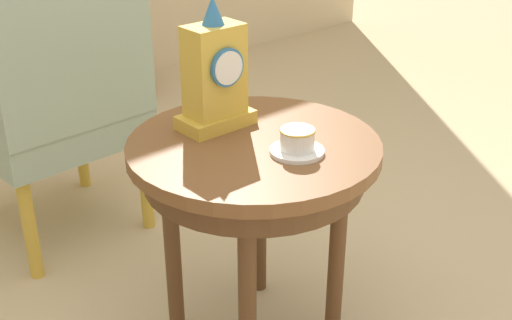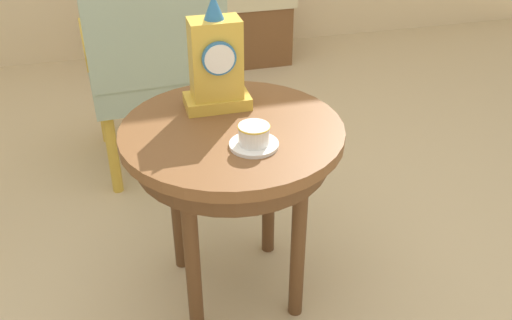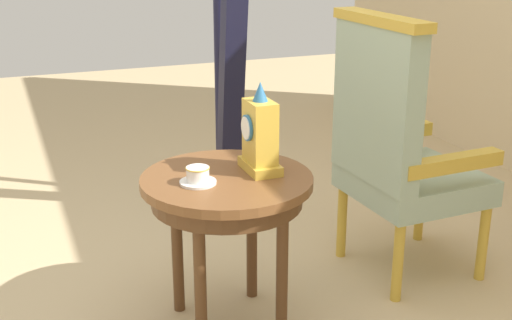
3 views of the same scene
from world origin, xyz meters
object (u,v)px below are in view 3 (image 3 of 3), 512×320
teacup_left (198,176)px  harp (228,85)px  mantel_clock (260,136)px  side_table (227,197)px  armchair (397,145)px

teacup_left → harp: (-1.09, 0.49, 0.06)m
mantel_clock → teacup_left: bearing=-79.8°
teacup_left → harp: size_ratio=0.08×
teacup_left → side_table: bearing=105.5°
side_table → armchair: bearing=99.4°
side_table → mantel_clock: size_ratio=1.88×
side_table → teacup_left: size_ratio=4.82×
armchair → side_table: bearing=-80.6°
armchair → harp: bearing=-154.8°
side_table → harp: bearing=160.8°
side_table → armchair: (-0.13, 0.80, 0.07)m
side_table → harp: size_ratio=0.37×
side_table → mantel_clock: 0.25m
side_table → harp: 1.13m
teacup_left → armchair: size_ratio=0.11×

